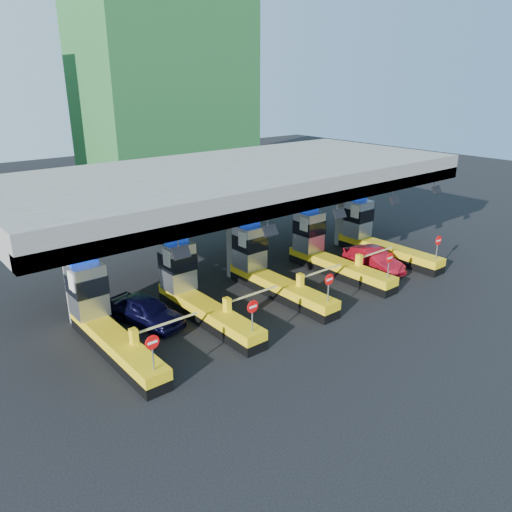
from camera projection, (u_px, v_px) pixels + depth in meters
ground at (269, 291)px, 29.35m from camera, size 120.00×120.00×0.00m
toll_canopy at (238, 181)px, 29.35m from camera, size 28.00×12.09×7.00m
toll_lane_far_left at (102, 317)px, 23.10m from camera, size 4.43×8.00×4.16m
toll_lane_left at (194, 290)px, 26.09m from camera, size 4.43×8.00×4.16m
toll_lane_center at (266, 268)px, 29.07m from camera, size 4.43×8.00×4.16m
toll_lane_right at (325, 250)px, 32.06m from camera, size 4.43×8.00×4.16m
toll_lane_far_right at (374, 235)px, 35.05m from camera, size 4.43×8.00×4.16m
bg_building_scaffold at (163, 56)px, 55.01m from camera, size 18.00×12.00×28.00m
van at (146, 310)px, 25.24m from camera, size 2.84×4.72×1.50m
red_car at (374, 260)px, 32.33m from camera, size 2.15×4.57×1.45m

